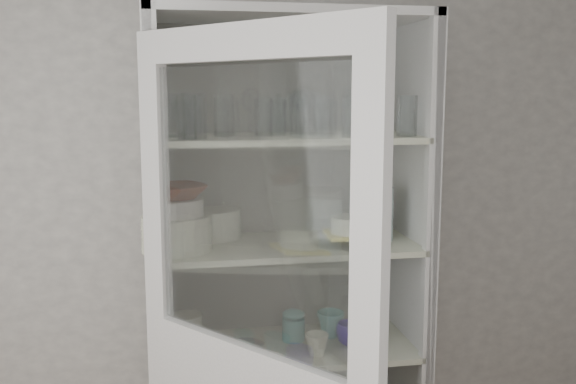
# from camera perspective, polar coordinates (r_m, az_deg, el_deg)

# --- Properties ---
(wall_back) EXTENTS (3.60, 0.02, 2.60)m
(wall_back) POSITION_cam_1_polar(r_m,az_deg,el_deg) (2.59, -5.24, -2.67)
(wall_back) COLOR gray
(wall_back) RESTS_ON ground
(pantry_cabinet) EXTENTS (1.00, 0.45, 2.10)m
(pantry_cabinet) POSITION_cam_1_polar(r_m,az_deg,el_deg) (2.56, -0.25, -11.17)
(pantry_cabinet) COLOR silver
(pantry_cabinet) RESTS_ON floor
(tumbler_0) EXTENTS (0.08, 0.08, 0.15)m
(tumbler_0) POSITION_cam_1_polar(r_m,az_deg,el_deg) (2.18, -8.63, 6.59)
(tumbler_0) COLOR silver
(tumbler_0) RESTS_ON shelf_glass
(tumbler_1) EXTENTS (0.09, 0.09, 0.15)m
(tumbler_1) POSITION_cam_1_polar(r_m,az_deg,el_deg) (2.15, -8.24, 6.66)
(tumbler_1) COLOR silver
(tumbler_1) RESTS_ON shelf_glass
(tumbler_2) EXTENTS (0.10, 0.10, 0.15)m
(tumbler_2) POSITION_cam_1_polar(r_m,az_deg,el_deg) (2.24, 1.09, 6.80)
(tumbler_2) COLOR silver
(tumbler_2) RESTS_ON shelf_glass
(tumbler_3) EXTENTS (0.09, 0.09, 0.14)m
(tumbler_3) POSITION_cam_1_polar(r_m,az_deg,el_deg) (2.23, 3.03, 6.66)
(tumbler_3) COLOR silver
(tumbler_3) RESTS_ON shelf_glass
(tumbler_4) EXTENTS (0.08, 0.08, 0.13)m
(tumbler_4) POSITION_cam_1_polar(r_m,az_deg,el_deg) (2.29, 5.67, 6.61)
(tumbler_4) COLOR silver
(tumbler_4) RESTS_ON shelf_glass
(tumbler_5) EXTENTS (0.08, 0.08, 0.14)m
(tumbler_5) POSITION_cam_1_polar(r_m,az_deg,el_deg) (2.34, 10.53, 6.67)
(tumbler_5) COLOR silver
(tumbler_5) RESTS_ON shelf_glass
(tumbler_6) EXTENTS (0.10, 0.10, 0.15)m
(tumbler_6) POSITION_cam_1_polar(r_m,az_deg,el_deg) (2.29, 7.44, 6.84)
(tumbler_6) COLOR silver
(tumbler_6) RESTS_ON shelf_glass
(tumbler_7) EXTENTS (0.10, 0.10, 0.15)m
(tumbler_7) POSITION_cam_1_polar(r_m,az_deg,el_deg) (2.31, -10.14, 6.74)
(tumbler_7) COLOR silver
(tumbler_7) RESTS_ON shelf_glass
(tumbler_8) EXTENTS (0.08, 0.08, 0.15)m
(tumbler_8) POSITION_cam_1_polar(r_m,az_deg,el_deg) (2.31, -5.70, 6.79)
(tumbler_8) COLOR silver
(tumbler_8) RESTS_ON shelf_glass
(tumbler_9) EXTENTS (0.08, 0.08, 0.13)m
(tumbler_9) POSITION_cam_1_polar(r_m,az_deg,el_deg) (2.35, -1.00, 6.70)
(tumbler_9) COLOR silver
(tumbler_9) RESTS_ON shelf_glass
(tumbler_10) EXTENTS (0.08, 0.08, 0.13)m
(tumbler_10) POSITION_cam_1_polar(r_m,az_deg,el_deg) (2.31, -2.19, 6.63)
(tumbler_10) COLOR silver
(tumbler_10) RESTS_ON shelf_glass
(tumbler_11) EXTENTS (0.08, 0.08, 0.13)m
(tumbler_11) POSITION_cam_1_polar(r_m,az_deg,el_deg) (2.37, 3.61, 6.61)
(tumbler_11) COLOR silver
(tumbler_11) RESTS_ON shelf_glass
(goblet_0) EXTENTS (0.08, 0.08, 0.17)m
(goblet_0) POSITION_cam_1_polar(r_m,az_deg,el_deg) (2.41, -9.13, 7.09)
(goblet_0) COLOR silver
(goblet_0) RESTS_ON shelf_glass
(goblet_1) EXTENTS (0.08, 0.08, 0.19)m
(goblet_1) POSITION_cam_1_polar(r_m,az_deg,el_deg) (2.43, 1.32, 7.40)
(goblet_1) COLOR silver
(goblet_1) RESTS_ON shelf_glass
(goblet_2) EXTENTS (0.08, 0.08, 0.17)m
(goblet_2) POSITION_cam_1_polar(r_m,az_deg,el_deg) (2.44, 1.43, 7.25)
(goblet_2) COLOR silver
(goblet_2) RESTS_ON shelf_glass
(goblet_3) EXTENTS (0.08, 0.08, 0.18)m
(goblet_3) POSITION_cam_1_polar(r_m,az_deg,el_deg) (2.49, 5.68, 7.27)
(goblet_3) COLOR silver
(goblet_3) RESTS_ON shelf_glass
(plate_stack_front) EXTENTS (0.25, 0.25, 0.13)m
(plate_stack_front) POSITION_cam_1_polar(r_m,az_deg,el_deg) (2.31, -9.86, -3.60)
(plate_stack_front) COLOR white
(plate_stack_front) RESTS_ON shelf_plates
(plate_stack_back) EXTENTS (0.23, 0.23, 0.11)m
(plate_stack_back) POSITION_cam_1_polar(r_m,az_deg,el_deg) (2.50, -6.87, -2.73)
(plate_stack_back) COLOR white
(plate_stack_back) RESTS_ON shelf_plates
(cream_bowl) EXTENTS (0.22, 0.22, 0.06)m
(cream_bowl) POSITION_cam_1_polar(r_m,az_deg,el_deg) (2.29, -9.92, -1.33)
(cream_bowl) COLOR silver
(cream_bowl) RESTS_ON plate_stack_front
(terracotta_bowl) EXTENTS (0.27, 0.27, 0.05)m
(terracotta_bowl) POSITION_cam_1_polar(r_m,az_deg,el_deg) (2.28, -9.96, 0.03)
(terracotta_bowl) COLOR maroon
(terracotta_bowl) RESTS_ON cream_bowl
(glass_platter) EXTENTS (0.39, 0.39, 0.02)m
(glass_platter) POSITION_cam_1_polar(r_m,az_deg,el_deg) (2.44, 5.54, -4.13)
(glass_platter) COLOR silver
(glass_platter) RESTS_ON shelf_plates
(yellow_trivet) EXTENTS (0.19, 0.19, 0.01)m
(yellow_trivet) POSITION_cam_1_polar(r_m,az_deg,el_deg) (2.44, 5.55, -3.78)
(yellow_trivet) COLOR yellow
(yellow_trivet) RESTS_ON glass_platter
(white_ramekin) EXTENTS (0.19, 0.19, 0.06)m
(white_ramekin) POSITION_cam_1_polar(r_m,az_deg,el_deg) (2.43, 5.56, -2.90)
(white_ramekin) COLOR white
(white_ramekin) RESTS_ON yellow_trivet
(grey_bowl_stack) EXTENTS (0.13, 0.13, 0.20)m
(grey_bowl_stack) POSITION_cam_1_polar(r_m,az_deg,el_deg) (2.45, 7.80, -1.92)
(grey_bowl_stack) COLOR #B0C5C6
(grey_bowl_stack) RESTS_ON shelf_plates
(mug_blue) EXTENTS (0.13, 0.13, 0.09)m
(mug_blue) POSITION_cam_1_polar(r_m,az_deg,el_deg) (2.52, 5.60, -12.44)
(mug_blue) COLOR #2117A0
(mug_blue) RESTS_ON shelf_mugs
(mug_teal) EXTENTS (0.13, 0.13, 0.10)m
(mug_teal) POSITION_cam_1_polar(r_m,az_deg,el_deg) (2.59, 3.82, -11.63)
(mug_teal) COLOR #277578
(mug_teal) RESTS_ON shelf_mugs
(mug_white) EXTENTS (0.10, 0.10, 0.08)m
(mug_white) POSITION_cam_1_polar(r_m,az_deg,el_deg) (2.42, 2.58, -13.38)
(mug_white) COLOR white
(mug_white) RESTS_ON shelf_mugs
(teal_jar) EXTENTS (0.09, 0.09, 0.11)m
(teal_jar) POSITION_cam_1_polar(r_m,az_deg,el_deg) (2.55, 0.50, -11.91)
(teal_jar) COLOR #277578
(teal_jar) RESTS_ON shelf_mugs
(measuring_cups) EXTENTS (0.10, 0.10, 0.04)m
(measuring_cups) POSITION_cam_1_polar(r_m,az_deg,el_deg) (2.45, -3.74, -13.58)
(measuring_cups) COLOR silver
(measuring_cups) RESTS_ON shelf_mugs
(white_canister) EXTENTS (0.15, 0.15, 0.14)m
(white_canister) POSITION_cam_1_polar(r_m,az_deg,el_deg) (2.48, -8.92, -12.19)
(white_canister) COLOR white
(white_canister) RESTS_ON shelf_mugs
(tumbler_12) EXTENTS (0.08, 0.08, 0.16)m
(tumbler_12) POSITION_cam_1_polar(r_m,az_deg,el_deg) (2.31, 6.32, 6.90)
(tumbler_12) COLOR silver
(tumbler_12) RESTS_ON shelf_glass
(tumbler_13) EXTENTS (0.06, 0.06, 0.13)m
(tumbler_13) POSITION_cam_1_polar(r_m,az_deg,el_deg) (2.15, -8.93, 6.33)
(tumbler_13) COLOR silver
(tumbler_13) RESTS_ON shelf_glass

